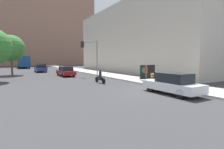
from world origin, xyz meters
name	(u,v)px	position (x,y,z in m)	size (l,w,h in m)	color
ground_plane	(157,92)	(0.00, 0.00, 0.00)	(160.00, 160.00, 0.00)	#38383A
sidewalk_curb	(105,74)	(3.47, 15.00, 0.08)	(3.80, 90.00, 0.15)	#B7B2A8
building_backdrop_far	(30,18)	(-2.00, 69.94, 19.16)	(52.00, 12.00, 38.32)	#936B56
building_backdrop_right	(138,40)	(11.70, 17.00, 6.11)	(10.00, 32.00, 12.21)	#BCB2A3
seated_protester	(156,77)	(2.31, 2.47, 0.81)	(0.91, 0.77, 1.21)	#474C56
jogger_on_sidewalk	(146,72)	(3.59, 5.40, 1.01)	(0.34, 0.34, 1.68)	#424247
protest_banner	(147,72)	(3.85, 5.44, 1.05)	(2.29, 0.06, 1.69)	slate
traffic_light_pole	(91,51)	(0.64, 13.97, 3.61)	(2.97, 2.74, 5.08)	slate
parked_car_curbside	(172,84)	(0.40, -1.11, 0.76)	(1.77, 4.45, 1.54)	silver
car_on_road_nearest	(66,71)	(-2.66, 15.93, 0.71)	(1.71, 4.73, 1.42)	maroon
car_on_road_midblock	(40,68)	(-4.74, 26.06, 0.74)	(1.79, 4.44, 1.49)	navy
car_on_road_distant	(42,67)	(-3.37, 33.83, 0.72)	(1.83, 4.39, 1.45)	maroon
city_bus_on_road	(23,61)	(-6.50, 45.24, 1.87)	(2.60, 11.95, 3.25)	navy
motorcycle_on_road	(100,78)	(-1.58, 6.66, 0.56)	(0.28, 2.24, 1.34)	black
street_tree_midblock	(11,48)	(-9.50, 21.47, 4.17)	(4.04, 4.04, 6.20)	brown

